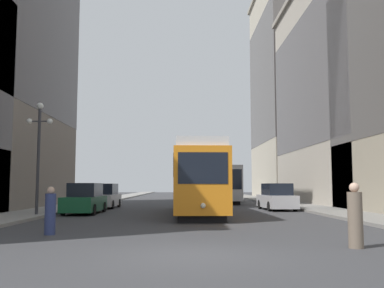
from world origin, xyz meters
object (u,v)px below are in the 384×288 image
Objects in this scene: transit_bus at (221,183)px; parked_car_left_near at (85,199)px; parked_car_left_mid at (105,197)px; pedestrian_crossing_near at (355,217)px; parked_car_right_far at (277,198)px; pedestrian_crossing_far at (50,212)px; lamp_post_left_near at (39,141)px; streetcar at (196,178)px.

transit_bus is 2.51× the size of parked_car_left_near.
pedestrian_crossing_near is (10.52, -20.92, -0.03)m from parked_car_left_mid.
parked_car_right_far is 18.36m from pedestrian_crossing_far.
parked_car_left_near is 4.72m from lamp_post_left_near.
parked_car_right_far is at bearing 56.30° from pedestrian_crossing_far.
transit_bus is at bearing 59.24° from lamp_post_left_near.
parked_car_left_mid is at bearing -15.05° from parked_car_right_far.
pedestrian_crossing_near is at bearing -53.61° from parked_car_left_near.
parked_car_left_near and parked_car_right_far have the same top height.
transit_bus is at bearing 76.29° from pedestrian_crossing_far.
parked_car_right_far reaches higher than pedestrian_crossing_far.
parked_car_left_near is 1.00× the size of parked_car_right_far.
streetcar is 7.71× the size of pedestrian_crossing_near.
streetcar is 14.56m from pedestrian_crossing_near.
parked_car_left_mid is (-6.67, 6.93, -1.26)m from streetcar.
streetcar is 7.08m from parked_car_right_far.
transit_bus is 22.68m from lamp_post_left_near.
lamp_post_left_near reaches higher than parked_car_left_mid.
parked_car_right_far is at bearing 35.21° from streetcar.
parked_car_left_mid is (-9.65, -10.10, -1.10)m from transit_bus.
streetcar is at bearing 66.36° from pedestrian_crossing_far.
streetcar is 9.11m from lamp_post_left_near.
transit_bus reaches higher than pedestrian_crossing_near.
parked_car_right_far is 18.16m from pedestrian_crossing_near.
transit_bus is at bearing -31.96° from pedestrian_crossing_near.
streetcar reaches higher than parked_car_left_mid.
pedestrian_crossing_far is 0.27× the size of lamp_post_left_near.
pedestrian_crossing_near is (10.52, -14.49, -0.03)m from parked_car_left_near.
transit_bus is 7.42× the size of pedestrian_crossing_far.
streetcar is 8.25× the size of pedestrian_crossing_far.
lamp_post_left_near is at bearing -165.21° from streetcar.
lamp_post_left_near reaches higher than transit_bus.
pedestrian_crossing_far is (-10.98, -14.72, -0.08)m from parked_car_right_far.
transit_bus is 6.94× the size of pedestrian_crossing_near.
parked_car_left_mid is 10.03m from lamp_post_left_near.
streetcar is at bearing -18.19° from pedestrian_crossing_near.
pedestrian_crossing_far is (-5.34, -10.63, -1.34)m from streetcar.
lamp_post_left_near is at bearing -100.50° from parked_car_left_mid.
streetcar reaches higher than pedestrian_crossing_near.
pedestrian_crossing_near is 1.07× the size of pedestrian_crossing_far.
parked_car_left_near is 2.96× the size of pedestrian_crossing_far.
parked_car_left_near is at bearing 56.61° from lamp_post_left_near.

